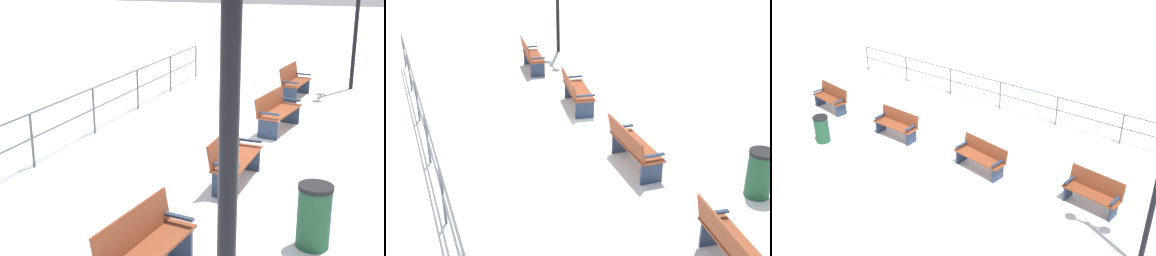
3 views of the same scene
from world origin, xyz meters
TOP-DOWN VIEW (x-y plane):
  - ground_plane at (0.00, 0.00)m, footprint 80.00×80.00m
  - bench_nearest at (-0.18, -4.85)m, footprint 0.69×1.55m
  - bench_second at (-0.04, -1.62)m, footprint 0.58×1.54m
  - bench_third at (0.03, 1.63)m, footprint 0.80×1.66m
  - bench_fourth at (-0.15, 4.87)m, footprint 0.69×1.52m
  - waterfront_railing at (-3.68, 0.00)m, footprint 0.05×13.21m
  - trash_bin at (1.54, -3.33)m, footprint 0.46×0.46m

SIDE VIEW (x-z plane):
  - ground_plane at x=0.00m, z-range 0.00..0.00m
  - trash_bin at x=1.54m, z-range 0.00..0.88m
  - bench_third at x=0.03m, z-range 0.03..0.88m
  - bench_second at x=-0.04m, z-range 0.02..0.89m
  - bench_fourth at x=-0.15m, z-range 0.01..0.92m
  - bench_nearest at x=-0.18m, z-range 0.03..0.92m
  - waterfront_railing at x=-3.68m, z-range 0.19..1.23m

